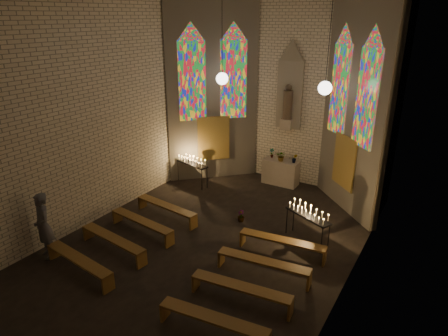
{
  "coord_description": "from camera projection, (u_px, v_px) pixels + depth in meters",
  "views": [
    {
      "loc": [
        5.71,
        -8.34,
        6.38
      ],
      "look_at": [
        0.13,
        0.88,
        2.21
      ],
      "focal_mm": 32.0,
      "sensor_mm": 36.0,
      "label": 1
    }
  ],
  "objects": [
    {
      "name": "room",
      "position": [
        260.0,
        101.0,
        13.07
      ],
      "size": [
        8.22,
        12.43,
        7.0
      ],
      "color": "beige",
      "rests_on": "ground"
    },
    {
      "name": "pew_right_0",
      "position": [
        282.0,
        242.0,
        11.23
      ],
      "size": [
        2.48,
        0.63,
        0.47
      ],
      "rotation": [
        0.0,
        0.0,
        0.12
      ],
      "color": "brown",
      "rests_on": "ground"
    },
    {
      "name": "aisle_flower_pot",
      "position": [
        241.0,
        216.0,
        13.06
      ],
      "size": [
        0.28,
        0.28,
        0.4
      ],
      "primitive_type": "imported",
      "rotation": [
        0.0,
        0.0,
        -0.31
      ],
      "color": "#4C723F",
      "rests_on": "ground"
    },
    {
      "name": "votive_stand_right",
      "position": [
        308.0,
        213.0,
        11.62
      ],
      "size": [
        1.53,
        0.96,
        1.12
      ],
      "rotation": [
        0.0,
        0.0,
        -0.43
      ],
      "color": "black",
      "rests_on": "ground"
    },
    {
      "name": "pew_left_3",
      "position": [
        79.0,
        261.0,
        10.37
      ],
      "size": [
        2.48,
        0.63,
        0.47
      ],
      "rotation": [
        0.0,
        0.0,
        -0.12
      ],
      "color": "brown",
      "rests_on": "ground"
    },
    {
      "name": "flower_vase_right",
      "position": [
        295.0,
        158.0,
        15.37
      ],
      "size": [
        0.25,
        0.22,
        0.36
      ],
      "primitive_type": "imported",
      "rotation": [
        0.0,
        0.0,
        0.38
      ],
      "color": "#4C723F",
      "rests_on": "altar"
    },
    {
      "name": "pew_right_3",
      "position": [
        213.0,
        320.0,
        8.36
      ],
      "size": [
        2.48,
        0.63,
        0.47
      ],
      "rotation": [
        0.0,
        0.0,
        0.12
      ],
      "color": "brown",
      "rests_on": "ground"
    },
    {
      "name": "pew_right_2",
      "position": [
        241.0,
        289.0,
        9.32
      ],
      "size": [
        2.48,
        0.63,
        0.47
      ],
      "rotation": [
        0.0,
        0.0,
        0.12
      ],
      "color": "brown",
      "rests_on": "ground"
    },
    {
      "name": "altar",
      "position": [
        281.0,
        172.0,
        15.88
      ],
      "size": [
        1.4,
        0.6,
        1.0
      ],
      "primitive_type": "cube",
      "color": "#AB9C8B",
      "rests_on": "ground"
    },
    {
      "name": "floor",
      "position": [
        205.0,
        246.0,
        11.71
      ],
      "size": [
        12.0,
        12.0,
        0.0
      ],
      "primitive_type": "plane",
      "color": "black",
      "rests_on": "ground"
    },
    {
      "name": "pew_left_2",
      "position": [
        113.0,
        240.0,
        11.32
      ],
      "size": [
        2.48,
        0.63,
        0.47
      ],
      "rotation": [
        0.0,
        0.0,
        -0.12
      ],
      "color": "brown",
      "rests_on": "ground"
    },
    {
      "name": "votive_stand_left",
      "position": [
        192.0,
        162.0,
        15.69
      ],
      "size": [
        1.55,
        0.68,
        1.11
      ],
      "rotation": [
        0.0,
        0.0,
        -0.22
      ],
      "color": "black",
      "rests_on": "ground"
    },
    {
      "name": "pew_left_1",
      "position": [
        142.0,
        222.0,
        12.28
      ],
      "size": [
        2.48,
        0.63,
        0.47
      ],
      "rotation": [
        0.0,
        0.0,
        -0.12
      ],
      "color": "brown",
      "rests_on": "ground"
    },
    {
      "name": "visitor",
      "position": [
        43.0,
        226.0,
        10.91
      ],
      "size": [
        0.81,
        0.67,
        1.92
      ],
      "primitive_type": "imported",
      "rotation": [
        0.0,
        0.0,
        -0.34
      ],
      "color": "#46464F",
      "rests_on": "ground"
    },
    {
      "name": "flower_vase_center",
      "position": [
        281.0,
        156.0,
        15.55
      ],
      "size": [
        0.43,
        0.39,
        0.42
      ],
      "primitive_type": "imported",
      "rotation": [
        0.0,
        0.0,
        0.19
      ],
      "color": "#4C723F",
      "rests_on": "altar"
    },
    {
      "name": "flower_vase_left",
      "position": [
        272.0,
        153.0,
        15.93
      ],
      "size": [
        0.22,
        0.17,
        0.39
      ],
      "primitive_type": "imported",
      "rotation": [
        0.0,
        0.0,
        -0.14
      ],
      "color": "#4C723F",
      "rests_on": "altar"
    },
    {
      "name": "pew_right_1",
      "position": [
        264.0,
        263.0,
        10.27
      ],
      "size": [
        2.48,
        0.63,
        0.47
      ],
      "rotation": [
        0.0,
        0.0,
        0.12
      ],
      "color": "brown",
      "rests_on": "ground"
    },
    {
      "name": "pew_left_0",
      "position": [
        166.0,
        207.0,
        13.24
      ],
      "size": [
        2.48,
        0.63,
        0.47
      ],
      "rotation": [
        0.0,
        0.0,
        -0.12
      ],
      "color": "brown",
      "rests_on": "ground"
    }
  ]
}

